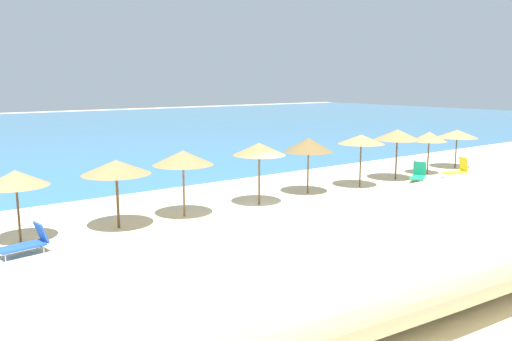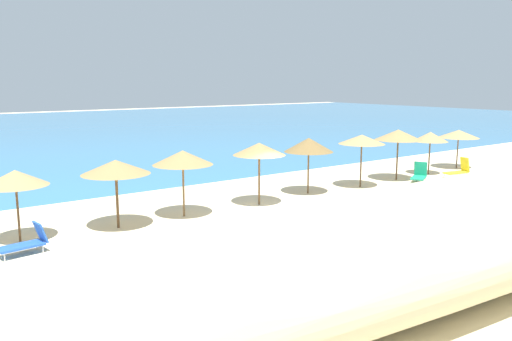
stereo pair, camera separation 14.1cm
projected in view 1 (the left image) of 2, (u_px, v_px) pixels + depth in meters
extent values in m
plane|color=beige|center=(283.00, 215.00, 20.98)|extent=(160.00, 160.00, 0.00)
cube|color=teal|center=(27.00, 132.00, 54.39)|extent=(160.00, 69.64, 0.01)
cylinder|color=brown|center=(18.00, 212.00, 17.27)|extent=(0.08, 0.08, 2.07)
cone|color=tan|center=(16.00, 178.00, 17.07)|extent=(2.13, 2.13, 0.53)
cylinder|color=brown|center=(118.00, 199.00, 18.91)|extent=(0.10, 0.10, 2.17)
cone|color=#9E7F4C|center=(116.00, 167.00, 18.71)|extent=(2.49, 2.49, 0.52)
cylinder|color=brown|center=(184.00, 189.00, 20.56)|extent=(0.08, 0.08, 2.24)
cone|color=#9E7F4C|center=(183.00, 158.00, 20.34)|extent=(2.40, 2.40, 0.57)
cylinder|color=brown|center=(259.00, 178.00, 22.53)|extent=(0.09, 0.09, 2.34)
cone|color=#9E7F4C|center=(259.00, 149.00, 22.31)|extent=(2.30, 2.30, 0.54)
cylinder|color=brown|center=(308.00, 171.00, 24.80)|extent=(0.08, 0.08, 2.17)
cone|color=olive|center=(308.00, 145.00, 24.58)|extent=(2.35, 2.35, 0.67)
cylinder|color=brown|center=(360.00, 164.00, 26.29)|extent=(0.08, 0.08, 2.37)
cone|color=tan|center=(361.00, 139.00, 26.08)|extent=(2.35, 2.35, 0.47)
cylinder|color=brown|center=(396.00, 158.00, 28.24)|extent=(0.09, 0.09, 2.34)
cone|color=#9E7F4C|center=(397.00, 135.00, 28.02)|extent=(2.54, 2.54, 0.57)
cylinder|color=brown|center=(428.00, 156.00, 29.95)|extent=(0.08, 0.08, 2.07)
cone|color=tan|center=(429.00, 137.00, 29.75)|extent=(2.00, 2.00, 0.55)
cylinder|color=brown|center=(456.00, 152.00, 32.10)|extent=(0.07, 0.07, 2.04)
cone|color=tan|center=(457.00, 134.00, 31.91)|extent=(2.48, 2.48, 0.49)
cube|color=blue|center=(21.00, 247.00, 16.05)|extent=(1.43, 0.80, 0.07)
cube|color=blue|center=(41.00, 232.00, 16.44)|extent=(0.35, 0.66, 0.66)
cylinder|color=silver|center=(5.00, 258.00, 15.50)|extent=(0.04, 0.04, 0.24)
cylinder|color=silver|center=(37.00, 246.00, 16.67)|extent=(0.04, 0.04, 0.24)
cylinder|color=silver|center=(44.00, 249.00, 16.29)|extent=(0.04, 0.04, 0.24)
cube|color=yellow|center=(454.00, 172.00, 28.97)|extent=(1.51, 0.81, 0.07)
cube|color=yellow|center=(464.00, 164.00, 29.19)|extent=(0.33, 0.59, 0.83)
cylinder|color=silver|center=(443.00, 175.00, 28.95)|extent=(0.04, 0.04, 0.26)
cylinder|color=silver|center=(450.00, 177.00, 28.53)|extent=(0.04, 0.04, 0.26)
cylinder|color=silver|center=(459.00, 174.00, 29.48)|extent=(0.04, 0.04, 0.26)
cylinder|color=silver|center=(465.00, 175.00, 29.05)|extent=(0.04, 0.04, 0.26)
cube|color=#199972|center=(418.00, 177.00, 27.51)|extent=(1.40, 1.16, 0.07)
cube|color=#199972|center=(420.00, 169.00, 27.96)|extent=(0.47, 0.67, 0.78)
cylinder|color=silver|center=(410.00, 182.00, 27.20)|extent=(0.04, 0.04, 0.25)
cylinder|color=silver|center=(421.00, 183.00, 26.95)|extent=(0.04, 0.04, 0.25)
cylinder|color=silver|center=(414.00, 178.00, 28.13)|extent=(0.04, 0.04, 0.25)
cylinder|color=silver|center=(424.00, 179.00, 27.89)|extent=(0.04, 0.04, 0.25)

